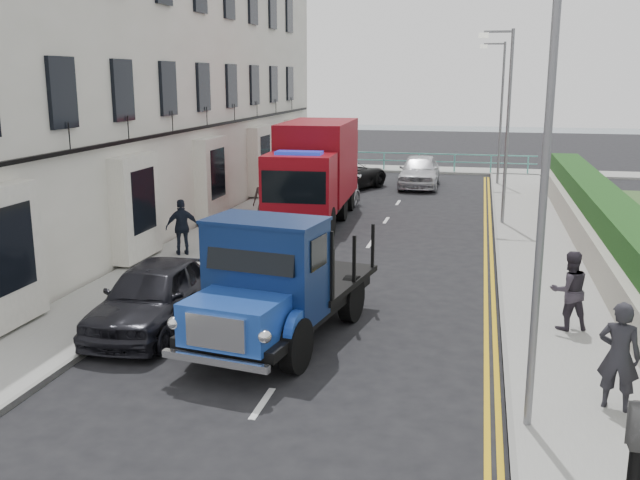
{
  "coord_description": "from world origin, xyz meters",
  "views": [
    {
      "loc": [
        3.38,
        -12.6,
        5.4
      ],
      "look_at": [
        -0.41,
        4.28,
        1.4
      ],
      "focal_mm": 40.0,
      "sensor_mm": 36.0,
      "label": 1
    }
  ],
  "objects_px": {
    "lamp_mid": "(505,116)",
    "red_lorry": "(314,169)",
    "parked_car_front": "(153,296)",
    "lamp_far": "(499,105)",
    "lamp_near": "(536,176)",
    "bedford_lorry": "(271,290)",
    "pedestrian_east_near": "(619,356)"
  },
  "relations": [
    {
      "from": "bedford_lorry",
      "to": "parked_car_front",
      "type": "relative_size",
      "value": 1.34
    },
    {
      "from": "lamp_mid",
      "to": "parked_car_front",
      "type": "xyz_separation_m",
      "value": [
        -7.55,
        -13.0,
        -3.25
      ]
    },
    {
      "from": "lamp_far",
      "to": "red_lorry",
      "type": "distance_m",
      "value": 12.8
    },
    {
      "from": "lamp_near",
      "to": "lamp_far",
      "type": "relative_size",
      "value": 1.0
    },
    {
      "from": "lamp_near",
      "to": "parked_car_front",
      "type": "height_order",
      "value": "lamp_near"
    },
    {
      "from": "lamp_near",
      "to": "lamp_far",
      "type": "xyz_separation_m",
      "value": [
        0.0,
        26.0,
        0.0
      ]
    },
    {
      "from": "lamp_mid",
      "to": "red_lorry",
      "type": "height_order",
      "value": "lamp_mid"
    },
    {
      "from": "lamp_mid",
      "to": "lamp_near",
      "type": "bearing_deg",
      "value": -90.0
    },
    {
      "from": "bedford_lorry",
      "to": "parked_car_front",
      "type": "height_order",
      "value": "bedford_lorry"
    },
    {
      "from": "red_lorry",
      "to": "parked_car_front",
      "type": "xyz_separation_m",
      "value": [
        -0.71,
        -12.37,
        -1.22
      ]
    },
    {
      "from": "parked_car_front",
      "to": "lamp_far",
      "type": "bearing_deg",
      "value": 69.85
    },
    {
      "from": "lamp_far",
      "to": "lamp_near",
      "type": "bearing_deg",
      "value": -90.0
    },
    {
      "from": "lamp_far",
      "to": "red_lorry",
      "type": "bearing_deg",
      "value": -122.78
    },
    {
      "from": "red_lorry",
      "to": "lamp_mid",
      "type": "bearing_deg",
      "value": 2.66
    },
    {
      "from": "parked_car_front",
      "to": "pedestrian_east_near",
      "type": "height_order",
      "value": "pedestrian_east_near"
    },
    {
      "from": "lamp_near",
      "to": "pedestrian_east_near",
      "type": "bearing_deg",
      "value": 29.55
    },
    {
      "from": "bedford_lorry",
      "to": "parked_car_front",
      "type": "bearing_deg",
      "value": 178.75
    },
    {
      "from": "lamp_far",
      "to": "red_lorry",
      "type": "height_order",
      "value": "lamp_far"
    },
    {
      "from": "red_lorry",
      "to": "parked_car_front",
      "type": "relative_size",
      "value": 1.63
    },
    {
      "from": "lamp_mid",
      "to": "bedford_lorry",
      "type": "distance_m",
      "value": 14.6
    },
    {
      "from": "lamp_mid",
      "to": "parked_car_front",
      "type": "relative_size",
      "value": 1.59
    },
    {
      "from": "lamp_near",
      "to": "red_lorry",
      "type": "height_order",
      "value": "lamp_near"
    },
    {
      "from": "lamp_far",
      "to": "parked_car_front",
      "type": "height_order",
      "value": "lamp_far"
    },
    {
      "from": "parked_car_front",
      "to": "lamp_near",
      "type": "bearing_deg",
      "value": -23.62
    },
    {
      "from": "lamp_near",
      "to": "red_lorry",
      "type": "bearing_deg",
      "value": 114.0
    },
    {
      "from": "lamp_mid",
      "to": "red_lorry",
      "type": "xyz_separation_m",
      "value": [
        -6.84,
        -0.63,
        -2.03
      ]
    },
    {
      "from": "parked_car_front",
      "to": "red_lorry",
      "type": "bearing_deg",
      "value": 84.75
    },
    {
      "from": "pedestrian_east_near",
      "to": "bedford_lorry",
      "type": "bearing_deg",
      "value": 4.13
    },
    {
      "from": "lamp_near",
      "to": "pedestrian_east_near",
      "type": "xyz_separation_m",
      "value": [
        1.53,
        0.87,
        -2.97
      ]
    },
    {
      "from": "bedford_lorry",
      "to": "lamp_mid",
      "type": "bearing_deg",
      "value": 79.95
    },
    {
      "from": "lamp_far",
      "to": "red_lorry",
      "type": "xyz_separation_m",
      "value": [
        -6.84,
        -10.63,
        -2.03
      ]
    },
    {
      "from": "bedford_lorry",
      "to": "pedestrian_east_near",
      "type": "xyz_separation_m",
      "value": [
        6.28,
        -1.61,
        -0.2
      ]
    }
  ]
}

